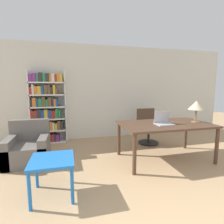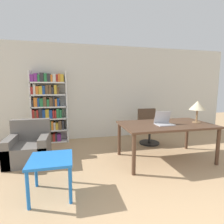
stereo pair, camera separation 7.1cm
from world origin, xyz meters
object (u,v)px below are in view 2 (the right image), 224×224
Objects in this scene: armchair at (29,148)px; bookshelf at (48,109)px; office_chair at (149,128)px; laptop at (164,122)px; side_table_blue at (51,164)px; desk at (166,127)px; table_lamp at (197,106)px.

bookshelf reaches higher than armchair.
laptop is at bearing -101.14° from office_chair.
laptop is 0.57× the size of side_table_blue.
desk is 2.00× the size of office_chair.
table_lamp is at bearing -10.28° from armchair.
office_chair is at bearing 115.68° from table_lamp.
laptop is 1.26m from office_chair.
side_table_blue is 2.58m from bookshelf.
table_lamp reaches higher than armchair.
laptop is at bearing -13.77° from armchair.
desk is 4.00× the size of table_lamp.
table_lamp is 1.45m from office_chair.
bookshelf reaches higher than laptop.
office_chair is 2.96m from side_table_blue.
table_lamp reaches higher than office_chair.
desk is 0.95× the size of bookshelf.
bookshelf is at bearing 165.49° from office_chair.
desk is at bearing -11.98° from armchair.
laptop is 0.41× the size of armchair.
armchair is (-0.57, 1.32, -0.19)m from side_table_blue.
desk is 0.18m from laptop.
office_chair is at bearing -14.51° from bookshelf.
laptop is at bearing -37.63° from bookshelf.
bookshelf reaches higher than table_lamp.
table_lamp is 0.56× the size of armchair.
side_table_blue is at bearing -141.68° from office_chair.
laptop is 0.84m from table_lamp.
armchair reaches higher than side_table_blue.
table_lamp is 0.24× the size of bookshelf.
table_lamp is at bearing -3.36° from desk.
side_table_blue is (-2.87, -0.69, -0.67)m from table_lamp.
office_chair is at bearing 10.16° from armchair.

